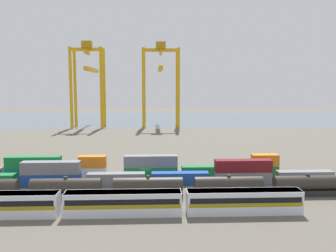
{
  "coord_description": "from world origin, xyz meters",
  "views": [
    {
      "loc": [
        1.89,
        -78.3,
        20.98
      ],
      "look_at": [
        6.68,
        32.57,
        8.18
      ],
      "focal_mm": 37.66,
      "sensor_mm": 36.0,
      "label": 1
    }
  ],
  "objects_px": {
    "shipping_container_7": "(305,177)",
    "gantry_crane_west": "(89,76)",
    "shipping_container_1": "(51,180)",
    "freight_tank_row": "(148,187)",
    "shipping_container_3": "(116,179)",
    "passenger_train": "(123,202)",
    "shipping_container_13": "(151,172)",
    "gantry_crane_central": "(161,76)"
  },
  "relations": [
    {
      "from": "freight_tank_row",
      "to": "shipping_container_3",
      "type": "height_order",
      "value": "freight_tank_row"
    },
    {
      "from": "gantry_crane_west",
      "to": "gantry_crane_central",
      "type": "distance_m",
      "value": 36.29
    },
    {
      "from": "freight_tank_row",
      "to": "shipping_container_7",
      "type": "bearing_deg",
      "value": 14.21
    },
    {
      "from": "shipping_container_13",
      "to": "gantry_crane_west",
      "type": "distance_m",
      "value": 109.42
    },
    {
      "from": "passenger_train",
      "to": "shipping_container_7",
      "type": "distance_m",
      "value": 41.55
    },
    {
      "from": "passenger_train",
      "to": "shipping_container_3",
      "type": "bearing_deg",
      "value": 99.55
    },
    {
      "from": "gantry_crane_west",
      "to": "shipping_container_3",
      "type": "bearing_deg",
      "value": -77.19
    },
    {
      "from": "shipping_container_13",
      "to": "gantry_crane_central",
      "type": "distance_m",
      "value": 104.87
    },
    {
      "from": "shipping_container_13",
      "to": "gantry_crane_central",
      "type": "relative_size",
      "value": 0.29
    },
    {
      "from": "shipping_container_7",
      "to": "shipping_container_1",
      "type": "bearing_deg",
      "value": 180.0
    },
    {
      "from": "shipping_container_13",
      "to": "gantry_crane_west",
      "type": "relative_size",
      "value": 0.28
    },
    {
      "from": "shipping_container_13",
      "to": "gantry_crane_central",
      "type": "bearing_deg",
      "value": 87.43
    },
    {
      "from": "passenger_train",
      "to": "shipping_container_7",
      "type": "relative_size",
      "value": 4.83
    },
    {
      "from": "shipping_container_7",
      "to": "gantry_crane_west",
      "type": "bearing_deg",
      "value": 121.2
    },
    {
      "from": "shipping_container_13",
      "to": "shipping_container_7",
      "type": "bearing_deg",
      "value": -9.44
    },
    {
      "from": "passenger_train",
      "to": "shipping_container_13",
      "type": "height_order",
      "value": "passenger_train"
    },
    {
      "from": "shipping_container_3",
      "to": "gantry_crane_central",
      "type": "bearing_deg",
      "value": 83.69
    },
    {
      "from": "freight_tank_row",
      "to": "shipping_container_3",
      "type": "xyz_separation_m",
      "value": [
        -6.86,
        8.55,
        -0.64
      ]
    },
    {
      "from": "shipping_container_1",
      "to": "shipping_container_7",
      "type": "bearing_deg",
      "value": 0.0
    },
    {
      "from": "shipping_container_3",
      "to": "gantry_crane_west",
      "type": "relative_size",
      "value": 0.28
    },
    {
      "from": "shipping_container_3",
      "to": "gantry_crane_west",
      "type": "height_order",
      "value": "gantry_crane_west"
    },
    {
      "from": "freight_tank_row",
      "to": "shipping_container_3",
      "type": "distance_m",
      "value": 10.98
    },
    {
      "from": "passenger_train",
      "to": "gantry_crane_west",
      "type": "height_order",
      "value": "gantry_crane_west"
    },
    {
      "from": "freight_tank_row",
      "to": "shipping_container_1",
      "type": "relative_size",
      "value": 6.12
    },
    {
      "from": "freight_tank_row",
      "to": "shipping_container_3",
      "type": "relative_size",
      "value": 6.12
    },
    {
      "from": "shipping_container_1",
      "to": "shipping_container_13",
      "type": "xyz_separation_m",
      "value": [
        20.84,
        5.54,
        0.0
      ]
    },
    {
      "from": "shipping_container_1",
      "to": "shipping_container_3",
      "type": "distance_m",
      "value": 13.54
    },
    {
      "from": "shipping_container_1",
      "to": "shipping_container_7",
      "type": "relative_size",
      "value": 1.0
    },
    {
      "from": "shipping_container_7",
      "to": "freight_tank_row",
      "type": "bearing_deg",
      "value": -165.79
    },
    {
      "from": "passenger_train",
      "to": "shipping_container_13",
      "type": "relative_size",
      "value": 4.83
    },
    {
      "from": "gantry_crane_west",
      "to": "freight_tank_row",
      "type": "bearing_deg",
      "value": -74.91
    },
    {
      "from": "shipping_container_1",
      "to": "gantry_crane_west",
      "type": "distance_m",
      "value": 110.66
    },
    {
      "from": "gantry_crane_west",
      "to": "shipping_container_7",
      "type": "bearing_deg",
      "value": -58.8
    },
    {
      "from": "shipping_container_13",
      "to": "shipping_container_3",
      "type": "bearing_deg",
      "value": -142.77
    },
    {
      "from": "freight_tank_row",
      "to": "shipping_container_13",
      "type": "xyz_separation_m",
      "value": [
        0.44,
        14.09,
        -0.64
      ]
    },
    {
      "from": "freight_tank_row",
      "to": "shipping_container_7",
      "type": "height_order",
      "value": "freight_tank_row"
    },
    {
      "from": "passenger_train",
      "to": "shipping_container_7",
      "type": "xyz_separation_m",
      "value": [
        37.68,
        17.5,
        -0.84
      ]
    },
    {
      "from": "passenger_train",
      "to": "shipping_container_3",
      "type": "height_order",
      "value": "passenger_train"
    },
    {
      "from": "shipping_container_1",
      "to": "gantry_crane_west",
      "type": "height_order",
      "value": "gantry_crane_west"
    },
    {
      "from": "shipping_container_1",
      "to": "shipping_container_3",
      "type": "relative_size",
      "value": 1.0
    },
    {
      "from": "shipping_container_7",
      "to": "gantry_crane_west",
      "type": "distance_m",
      "value": 127.9
    },
    {
      "from": "shipping_container_1",
      "to": "gantry_crane_west",
      "type": "relative_size",
      "value": 0.28
    }
  ]
}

